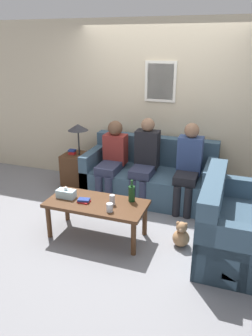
{
  "coord_description": "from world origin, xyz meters",
  "views": [
    {
      "loc": [
        1.21,
        -3.97,
        2.25
      ],
      "look_at": [
        -0.15,
        -0.15,
        0.69
      ],
      "focal_mm": 35.0,
      "sensor_mm": 36.0,
      "label": 1
    }
  ],
  "objects_px": {
    "wine_bottle": "(132,193)",
    "person_left": "(112,157)",
    "drinking_glass": "(110,207)",
    "person_right": "(188,164)",
    "couch_main": "(150,177)",
    "couch_side": "(237,229)",
    "coffee_table": "(97,207)",
    "teddy_bear": "(181,235)",
    "person_middle": "(145,158)"
  },
  "relations": [
    {
      "from": "wine_bottle",
      "to": "person_left",
      "type": "distance_m",
      "value": 1.17
    },
    {
      "from": "drinking_glass",
      "to": "person_right",
      "type": "bearing_deg",
      "value": 62.81
    },
    {
      "from": "person_right",
      "to": "drinking_glass",
      "type": "bearing_deg",
      "value": -117.19
    },
    {
      "from": "couch_main",
      "to": "person_left",
      "type": "xyz_separation_m",
      "value": [
        -0.56,
        -0.16,
        0.33
      ]
    },
    {
      "from": "couch_side",
      "to": "person_right",
      "type": "distance_m",
      "value": 1.23
    },
    {
      "from": "coffee_table",
      "to": "drinking_glass",
      "type": "height_order",
      "value": "drinking_glass"
    },
    {
      "from": "couch_main",
      "to": "teddy_bear",
      "type": "height_order",
      "value": "couch_main"
    },
    {
      "from": "person_left",
      "to": "drinking_glass",
      "type": "bearing_deg",
      "value": -69.49
    },
    {
      "from": "drinking_glass",
      "to": "person_left",
      "type": "height_order",
      "value": "person_left"
    },
    {
      "from": "coffee_table",
      "to": "teddy_bear",
      "type": "xyz_separation_m",
      "value": [
        1.02,
        0.13,
        -0.26
      ]
    },
    {
      "from": "coffee_table",
      "to": "wine_bottle",
      "type": "relative_size",
      "value": 4.41
    },
    {
      "from": "coffee_table",
      "to": "person_middle",
      "type": "relative_size",
      "value": 0.98
    },
    {
      "from": "coffee_table",
      "to": "wine_bottle",
      "type": "bearing_deg",
      "value": 24.04
    },
    {
      "from": "person_middle",
      "to": "person_right",
      "type": "bearing_deg",
      "value": -2.53
    },
    {
      "from": "couch_main",
      "to": "person_middle",
      "type": "height_order",
      "value": "person_middle"
    },
    {
      "from": "coffee_table",
      "to": "teddy_bear",
      "type": "bearing_deg",
      "value": 7.42
    },
    {
      "from": "couch_side",
      "to": "drinking_glass",
      "type": "height_order",
      "value": "couch_side"
    },
    {
      "from": "teddy_bear",
      "to": "couch_main",
      "type": "bearing_deg",
      "value": 121.09
    },
    {
      "from": "wine_bottle",
      "to": "couch_side",
      "type": "bearing_deg",
      "value": 1.3
    },
    {
      "from": "couch_main",
      "to": "wine_bottle",
      "type": "relative_size",
      "value": 7.07
    },
    {
      "from": "wine_bottle",
      "to": "person_middle",
      "type": "distance_m",
      "value": 1.0
    },
    {
      "from": "couch_main",
      "to": "drinking_glass",
      "type": "xyz_separation_m",
      "value": [
        -0.07,
        -1.47,
        0.2
      ]
    },
    {
      "from": "wine_bottle",
      "to": "person_left",
      "type": "relative_size",
      "value": 0.24
    },
    {
      "from": "couch_main",
      "to": "wine_bottle",
      "type": "distance_m",
      "value": 1.17
    },
    {
      "from": "wine_bottle",
      "to": "coffee_table",
      "type": "bearing_deg",
      "value": -155.96
    },
    {
      "from": "drinking_glass",
      "to": "person_right",
      "type": "relative_size",
      "value": 0.08
    },
    {
      "from": "couch_side",
      "to": "teddy_bear",
      "type": "bearing_deg",
      "value": 96.49
    },
    {
      "from": "drinking_glass",
      "to": "teddy_bear",
      "type": "xyz_separation_m",
      "value": [
        0.78,
        0.29,
        -0.37
      ]
    },
    {
      "from": "couch_main",
      "to": "person_middle",
      "type": "xyz_separation_m",
      "value": [
        -0.05,
        -0.15,
        0.36
      ]
    },
    {
      "from": "wine_bottle",
      "to": "person_left",
      "type": "bearing_deg",
      "value": 123.29
    },
    {
      "from": "teddy_bear",
      "to": "person_left",
      "type": "bearing_deg",
      "value": 141.33
    },
    {
      "from": "teddy_bear",
      "to": "wine_bottle",
      "type": "bearing_deg",
      "value": 176.3
    },
    {
      "from": "couch_main",
      "to": "person_right",
      "type": "xyz_separation_m",
      "value": [
        0.59,
        -0.18,
        0.36
      ]
    },
    {
      "from": "coffee_table",
      "to": "person_middle",
      "type": "distance_m",
      "value": 1.22
    },
    {
      "from": "coffee_table",
      "to": "person_middle",
      "type": "bearing_deg",
      "value": 77.44
    },
    {
      "from": "couch_side",
      "to": "wine_bottle",
      "type": "height_order",
      "value": "couch_side"
    },
    {
      "from": "wine_bottle",
      "to": "person_middle",
      "type": "bearing_deg",
      "value": 97.44
    },
    {
      "from": "teddy_bear",
      "to": "couch_side",
      "type": "bearing_deg",
      "value": 6.49
    },
    {
      "from": "drinking_glass",
      "to": "coffee_table",
      "type": "bearing_deg",
      "value": 146.69
    },
    {
      "from": "wine_bottle",
      "to": "teddy_bear",
      "type": "xyz_separation_m",
      "value": [
        0.63,
        -0.04,
        -0.43
      ]
    },
    {
      "from": "wine_bottle",
      "to": "teddy_bear",
      "type": "height_order",
      "value": "wine_bottle"
    },
    {
      "from": "person_left",
      "to": "person_right",
      "type": "relative_size",
      "value": 0.95
    },
    {
      "from": "person_left",
      "to": "person_right",
      "type": "distance_m",
      "value": 1.15
    },
    {
      "from": "drinking_glass",
      "to": "teddy_bear",
      "type": "relative_size",
      "value": 0.31
    },
    {
      "from": "couch_side",
      "to": "person_left",
      "type": "bearing_deg",
      "value": 63.17
    },
    {
      "from": "couch_side",
      "to": "person_right",
      "type": "bearing_deg",
      "value": 37.76
    },
    {
      "from": "couch_side",
      "to": "person_middle",
      "type": "height_order",
      "value": "person_middle"
    },
    {
      "from": "person_left",
      "to": "teddy_bear",
      "type": "distance_m",
      "value": 1.7
    },
    {
      "from": "couch_main",
      "to": "person_left",
      "type": "bearing_deg",
      "value": -163.65
    },
    {
      "from": "person_right",
      "to": "teddy_bear",
      "type": "bearing_deg",
      "value": -83.18
    }
  ]
}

